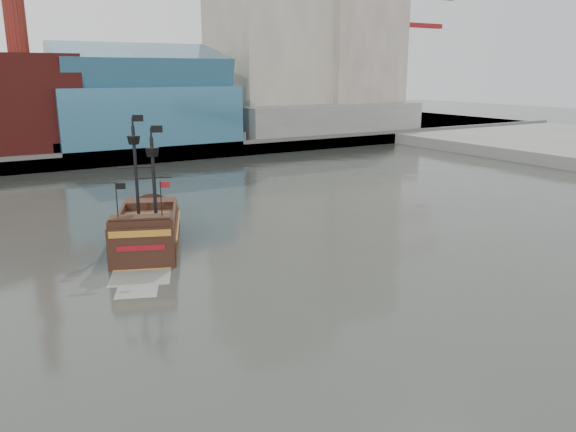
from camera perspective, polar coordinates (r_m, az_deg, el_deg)
ground at (r=35.43m, az=4.48°, el=-9.54°), size 400.00×400.00×0.00m
promenade_far at (r=120.50m, az=-21.95°, el=7.04°), size 220.00×60.00×2.00m
seawall at (r=91.68m, az=-18.85°, el=5.48°), size 220.00×1.00×2.60m
skyline at (r=113.87m, az=-19.74°, el=18.78°), size 149.00×45.00×62.00m
crane_a at (r=145.83m, az=11.46°, el=16.04°), size 22.50×4.00×32.25m
crane_b at (r=159.61m, az=11.54°, el=14.60°), size 19.10×4.00×26.25m
pirate_ship at (r=48.93m, az=-14.07°, el=-1.79°), size 10.08×16.24×11.70m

